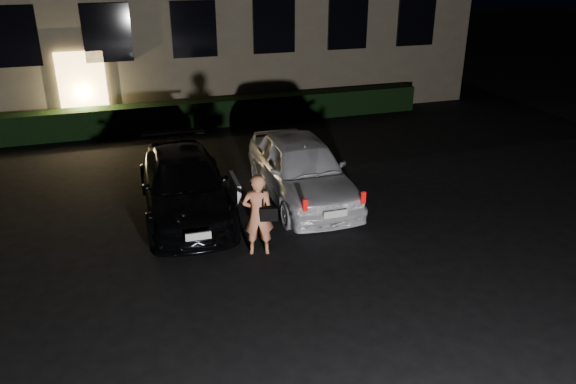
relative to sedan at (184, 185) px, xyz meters
name	(u,v)px	position (x,y,z in m)	size (l,w,h in m)	color
ground	(313,305)	(1.44, -4.16, -0.64)	(80.00, 80.00, 0.00)	black
hedge	(201,114)	(1.44, 6.34, -0.21)	(15.00, 0.70, 0.85)	black
sedan	(184,185)	(0.00, 0.00, 0.00)	(1.96, 4.54, 1.28)	black
hatch	(301,169)	(2.64, -0.07, 0.09)	(1.76, 4.29, 1.46)	white
man	(258,214)	(1.05, -2.23, 0.16)	(0.67, 0.50, 1.60)	#E9865B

